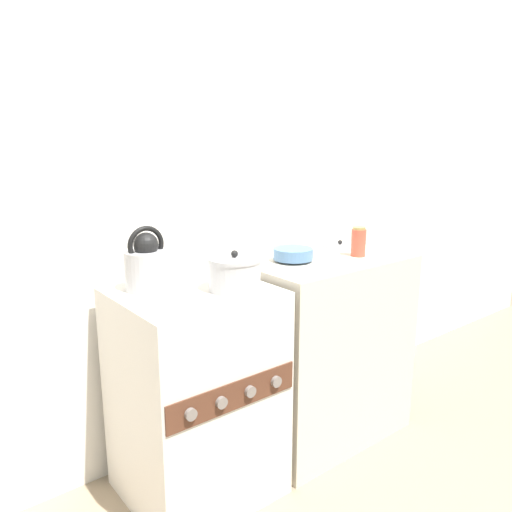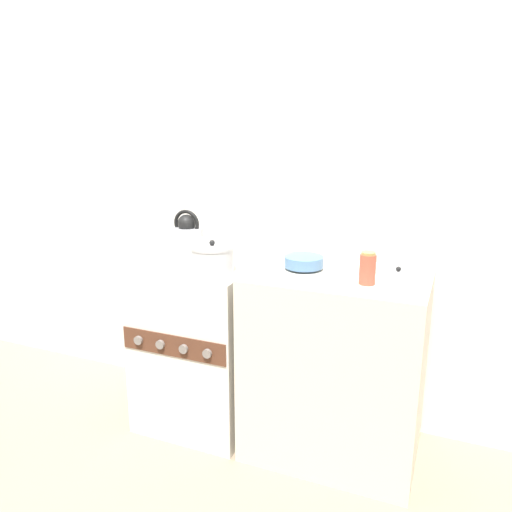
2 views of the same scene
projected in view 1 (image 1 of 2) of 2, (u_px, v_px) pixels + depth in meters
name	position (u px, v px, depth m)	size (l,w,h in m)	color
wall_back	(148.00, 192.00, 2.15)	(7.00, 0.06, 2.50)	silver
stove	(196.00, 393.00, 2.06)	(0.59, 0.56, 0.89)	beige
counter	(320.00, 346.00, 2.50)	(0.81, 0.55, 0.92)	beige
kettle	(147.00, 265.00, 1.95)	(0.21, 0.18, 0.25)	#B2B2B7
cooking_pot	(235.00, 274.00, 1.95)	(0.21, 0.21, 0.16)	#B2B2B7
enamel_bowl	(293.00, 254.00, 2.30)	(0.18, 0.18, 0.06)	#4C729E
storage_jar	(358.00, 242.00, 2.39)	(0.07, 0.07, 0.14)	#CC4C38
loose_pot_lid	(340.00, 245.00, 2.63)	(0.19, 0.19, 0.03)	#B2B2B7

